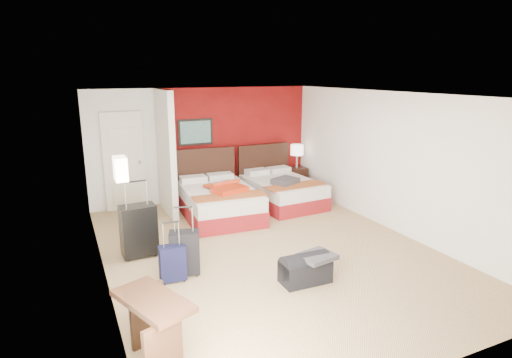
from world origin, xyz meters
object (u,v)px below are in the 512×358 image
bed_right (282,192)px  desk (155,332)px  nightstand (296,179)px  suitcase_black (139,232)px  red_suitcase_open (226,187)px  bed_left (220,203)px  suitcase_navy (173,265)px  duffel_bag (305,271)px  table_lamp (297,156)px  suitcase_charcoal (185,254)px

bed_right → desk: bearing=-135.2°
nightstand → suitcase_black: size_ratio=0.73×
nightstand → red_suitcase_open: bearing=-153.2°
suitcase_black → desk: suitcase_black is taller
bed_left → desk: desk is taller
red_suitcase_open → suitcase_navy: red_suitcase_open is taller
red_suitcase_open → suitcase_navy: bearing=-141.2°
red_suitcase_open → nightstand: size_ratio=1.49×
nightstand → duffel_bag: size_ratio=0.87×
red_suitcase_open → table_lamp: (2.25, 1.11, 0.23)m
bed_left → suitcase_black: bearing=-141.6°
red_suitcase_open → bed_left: bearing=120.4°
table_lamp → suitcase_charcoal: size_ratio=0.91×
bed_left → suitcase_black: (-1.79, -1.24, 0.11)m
bed_left → bed_right: bed_left is taller
bed_left → suitcase_navy: (-1.52, -2.28, -0.05)m
suitcase_black → red_suitcase_open: bearing=27.7°
suitcase_black → table_lamp: bearing=25.1°
suitcase_charcoal → duffel_bag: size_ratio=0.91×
table_lamp → desk: size_ratio=0.64×
bed_right → red_suitcase_open: (-1.44, -0.32, 0.36)m
bed_right → red_suitcase_open: size_ratio=2.07×
red_suitcase_open → suitcase_charcoal: bearing=-139.1°
suitcase_black → duffel_bag: bearing=-47.2°
bed_right → suitcase_black: size_ratio=2.26×
nightstand → suitcase_navy: nightstand is taller
nightstand → suitcase_black: bearing=-150.9°
suitcase_charcoal → suitcase_navy: 0.26m
suitcase_black → suitcase_charcoal: suitcase_black is taller
nightstand → table_lamp: bearing=0.0°
desk → suitcase_charcoal: bearing=45.2°
red_suitcase_open → nightstand: red_suitcase_open is taller
suitcase_charcoal → duffel_bag: suitcase_charcoal is taller
red_suitcase_open → desk: 4.42m
table_lamp → duffel_bag: table_lamp is taller
bed_left → desk: size_ratio=2.20×
table_lamp → suitcase_navy: bearing=-139.6°
red_suitcase_open → duffel_bag: red_suitcase_open is taller
duffel_bag → suitcase_black: bearing=137.4°
bed_left → duffel_bag: size_ratio=2.84×
duffel_bag → red_suitcase_open: bearing=91.7°
bed_left → bed_right: (1.54, 0.22, -0.02)m
bed_right → table_lamp: table_lamp is taller
table_lamp → desk: (-4.45, -4.94, -0.50)m
bed_right → duffel_bag: (-1.41, -3.29, -0.10)m
bed_left → suitcase_charcoal: suitcase_charcoal is taller
suitcase_navy → desk: 1.75m
nightstand → suitcase_navy: (-3.87, -3.29, -0.05)m
suitcase_navy → bed_left: bearing=59.6°
bed_left → suitcase_charcoal: (-1.30, -2.15, 0.02)m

